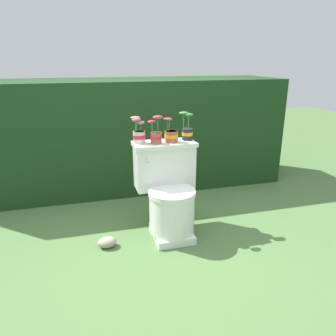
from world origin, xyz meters
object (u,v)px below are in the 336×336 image
garden_stone (107,242)px  potted_plant_left (139,133)px  potted_plant_midleft (156,134)px  potted_plant_middle (171,135)px  potted_plant_midright (187,130)px  toilet (168,191)px

garden_stone → potted_plant_left: bearing=40.0°
potted_plant_midleft → garden_stone: size_ratio=1.62×
potted_plant_middle → potted_plant_midright: bearing=12.7°
potted_plant_left → potted_plant_middle: size_ratio=1.08×
potted_plant_midleft → potted_plant_middle: 0.13m
potted_plant_left → garden_stone: bearing=-140.0°
toilet → potted_plant_left: 0.51m
toilet → potted_plant_midright: potted_plant_midright is taller
potted_plant_left → potted_plant_middle: (0.25, -0.03, -0.02)m
garden_stone → potted_plant_midleft: bearing=26.1°
potted_plant_middle → potted_plant_left: bearing=173.5°
potted_plant_left → potted_plant_midright: bearing=0.6°
potted_plant_midright → toilet: bearing=-142.3°
potted_plant_middle → garden_stone: (-0.56, -0.23, -0.73)m
toilet → potted_plant_middle: potted_plant_middle is taller
potted_plant_middle → garden_stone: bearing=-157.6°
toilet → potted_plant_middle: bearing=65.6°
potted_plant_left → garden_stone: size_ratio=1.52×
potted_plant_midright → potted_plant_left: bearing=-179.4°
toilet → potted_plant_midright: (0.20, 0.15, 0.45)m
potted_plant_midleft → potted_plant_left: bearing=159.5°
potted_plant_midright → potted_plant_midleft: bearing=-169.3°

